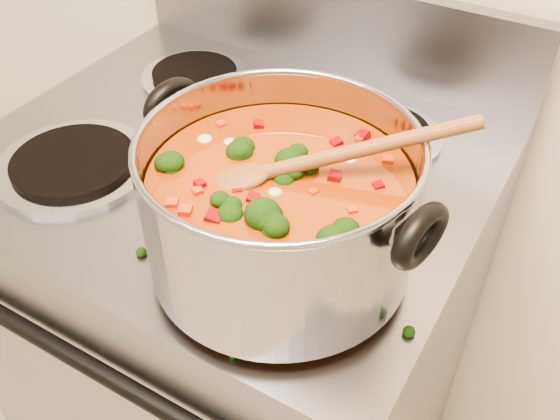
# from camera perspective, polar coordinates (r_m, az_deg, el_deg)

# --- Properties ---
(electric_range) EXTENTS (0.73, 0.66, 1.08)m
(electric_range) POSITION_cam_1_polar(r_m,az_deg,el_deg) (1.24, -3.25, -11.74)
(electric_range) COLOR gray
(electric_range) RESTS_ON ground
(stockpot) EXTENTS (0.36, 0.30, 0.18)m
(stockpot) POSITION_cam_1_polar(r_m,az_deg,el_deg) (0.68, -0.04, 0.27)
(stockpot) COLOR #9899A0
(stockpot) RESTS_ON electric_range
(wooden_spoon) EXTENTS (0.26, 0.18, 0.09)m
(wooden_spoon) POSITION_cam_1_polar(r_m,az_deg,el_deg) (0.65, 1.65, 4.16)
(wooden_spoon) COLOR brown
(wooden_spoon) RESTS_ON stockpot
(cooktop_crumbs) EXTENTS (0.21, 0.18, 0.01)m
(cooktop_crumbs) POSITION_cam_1_polar(r_m,az_deg,el_deg) (0.84, 9.21, 1.05)
(cooktop_crumbs) COLOR black
(cooktop_crumbs) RESTS_ON electric_range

